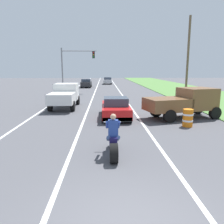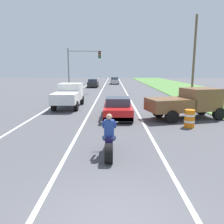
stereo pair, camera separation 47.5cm
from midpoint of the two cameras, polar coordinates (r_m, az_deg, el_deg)
The scene contains 14 objects.
lane_stripe_left_solid at distance 24.65m, azimuth -14.11°, elevation 3.14°, with size 0.14×120.00×0.01m, color white.
lane_stripe_right_solid at distance 24.19m, azimuth 2.84°, elevation 3.32°, with size 0.14×120.00×0.01m, color white.
lane_stripe_centre_dashed at distance 24.15m, azimuth -5.71°, elevation 3.26°, with size 0.14×120.00×0.01m, color white.
grass_verge_right at distance 27.00m, azimuth 24.80°, elevation 3.17°, with size 10.00×120.00×0.06m, color #517F3D.
motorcycle_with_rider at distance 8.26m, azimuth -1.36°, elevation -7.47°, with size 0.70×2.21×1.62m.
sports_car_red at distance 14.93m, azimuth 0.02°, elevation 1.01°, with size 1.84×4.30×1.37m.
pickup_truck_left_lane_white at distance 19.09m, azimuth -12.73°, elevation 4.36°, with size 2.02×4.80×1.98m.
pickup_truck_right_shoulder_brown at distance 15.33m, azimuth 17.34°, elevation 2.58°, with size 5.14×3.14×1.98m.
traffic_light_mast_near at distance 31.06m, azimuth -10.44°, elevation 12.23°, with size 4.74×0.34×6.00m.
utility_pole_roadside at distance 25.77m, azimuth 18.38°, elevation 12.97°, with size 0.24×0.24×8.72m, color brown.
construction_barrel_nearest at distance 13.15m, azimuth 17.92°, elevation -1.43°, with size 0.58×0.58×1.00m.
construction_barrel_mid at distance 16.12m, azimuth 14.48°, elevation 0.95°, with size 0.58×0.58×1.00m.
distant_car_far_ahead at distance 40.33m, azimuth -6.96°, elevation 7.39°, with size 1.80×4.00×1.50m.
distant_car_further_ahead at distance 49.09m, azimuth -1.43°, elevation 8.08°, with size 1.80×4.00×1.50m.
Camera 1 is at (-0.49, -3.89, 3.20)m, focal length 35.61 mm.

